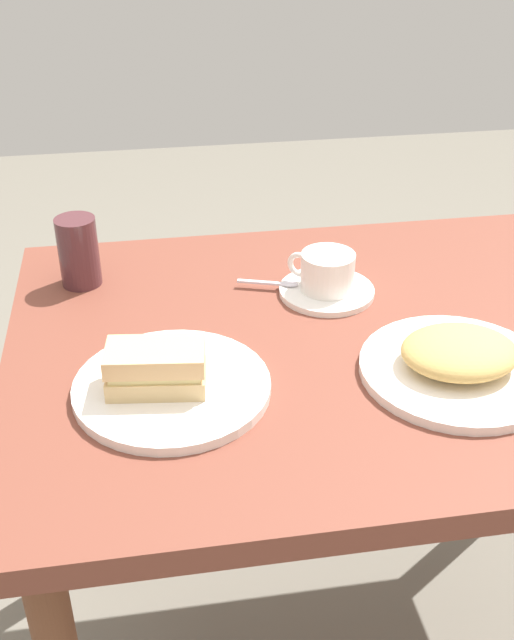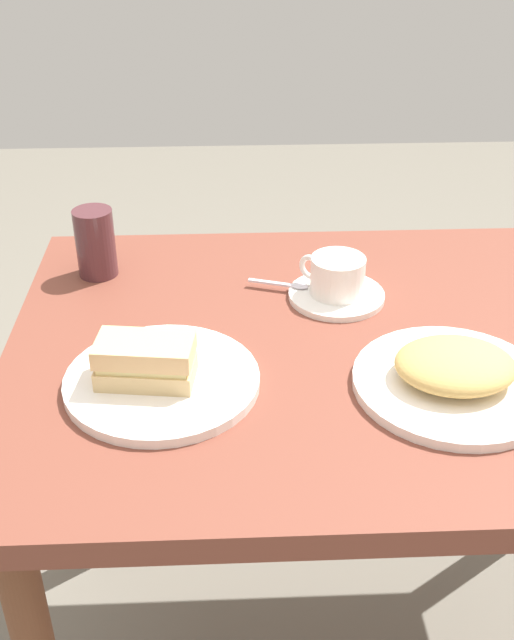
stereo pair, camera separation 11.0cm
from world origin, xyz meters
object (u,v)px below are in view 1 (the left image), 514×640
object	(u,v)px
sandwich_plate	(172,387)
coffee_cup	(327,270)
coffee_saucer	(327,291)
drinking_glass	(79,252)
dining_table	(364,383)
spoon	(278,283)
side_plate	(457,370)
sandwich_front	(156,368)

from	to	relation	value
sandwich_plate	coffee_cup	xyz separation A→B (m)	(0.26, 0.22, 0.03)
coffee_saucer	drinking_glass	xyz separation A→B (m)	(-0.38, 0.10, 0.05)
dining_table	spoon	bearing A→B (deg)	126.58
coffee_saucer	spoon	size ratio (longest dim) A/B	1.55
dining_table	drinking_glass	distance (m)	0.49
dining_table	sandwich_plate	xyz separation A→B (m)	(-0.29, -0.10, 0.10)
side_plate	drinking_glass	world-z (taller)	drinking_glass
coffee_saucer	drinking_glass	world-z (taller)	drinking_glass
dining_table	sandwich_plate	bearing A→B (deg)	-161.40
coffee_cup	side_plate	world-z (taller)	coffee_cup
dining_table	coffee_cup	bearing A→B (deg)	106.04
sandwich_plate	side_plate	world-z (taller)	same
spoon	side_plate	bearing A→B (deg)	-53.90
sandwich_front	coffee_saucer	world-z (taller)	sandwich_front
dining_table	coffee_saucer	size ratio (longest dim) A/B	6.94
spoon	coffee_cup	bearing A→B (deg)	-17.57
coffee_saucer	side_plate	world-z (taller)	side_plate
sandwich_front	side_plate	bearing A→B (deg)	-2.38
dining_table	drinking_glass	size ratio (longest dim) A/B	9.20
dining_table	coffee_saucer	world-z (taller)	coffee_saucer
side_plate	dining_table	bearing A→B (deg)	125.53
sandwich_plate	coffee_cup	size ratio (longest dim) A/B	2.57
coffee_saucer	spoon	xyz separation A→B (m)	(-0.07, 0.02, 0.01)
sandwich_front	side_plate	world-z (taller)	sandwich_front
sandwich_plate	spoon	bearing A→B (deg)	52.64
dining_table	side_plate	xyz separation A→B (m)	(0.09, -0.12, 0.10)
sandwich_plate	coffee_cup	distance (m)	0.34
sandwich_plate	coffee_cup	world-z (taller)	coffee_cup
sandwich_plate	spoon	xyz separation A→B (m)	(0.19, 0.24, 0.01)
side_plate	coffee_saucer	bearing A→B (deg)	116.42
dining_table	coffee_cup	distance (m)	0.18
sandwich_plate	drinking_glass	bearing A→B (deg)	111.35
dining_table	side_plate	size ratio (longest dim) A/B	4.01
drinking_glass	dining_table	bearing A→B (deg)	-27.72
coffee_saucer	spoon	world-z (taller)	spoon
side_plate	coffee_cup	bearing A→B (deg)	116.58
sandwich_plate	coffee_saucer	xyz separation A→B (m)	(0.26, 0.22, -0.00)
coffee_saucer	coffee_cup	world-z (taller)	coffee_cup
coffee_cup	drinking_glass	xyz separation A→B (m)	(-0.38, 0.10, 0.01)
sandwich_front	drinking_glass	size ratio (longest dim) A/B	1.16
drinking_glass	spoon	bearing A→B (deg)	-13.53
coffee_saucer	coffee_cup	bearing A→B (deg)	142.38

